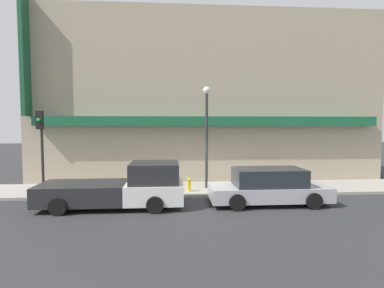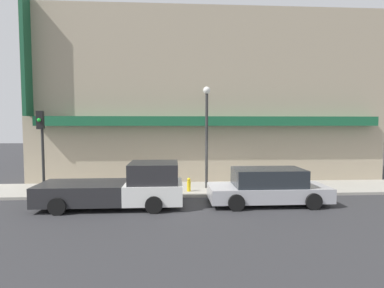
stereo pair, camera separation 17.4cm
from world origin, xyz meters
TOP-DOWN VIEW (x-y plane):
  - ground_plane at (0.00, 0.00)m, footprint 80.00×80.00m
  - sidewalk at (0.00, 1.51)m, footprint 36.00×3.02m
  - building at (-0.02, 4.50)m, footprint 19.80×3.80m
  - pickup_truck at (-4.05, -1.26)m, footprint 5.60×2.23m
  - parked_car at (1.88, -1.26)m, footprint 4.84×2.00m
  - fire_hydrant at (-1.28, 0.72)m, footprint 0.17×0.17m
  - street_lamp at (-0.36, 1.43)m, footprint 0.36×0.36m
  - traffic_light at (-7.81, 0.40)m, footprint 0.28×0.42m

SIDE VIEW (x-z plane):
  - ground_plane at x=0.00m, z-range 0.00..0.00m
  - sidewalk at x=0.00m, z-range 0.00..0.13m
  - fire_hydrant at x=-1.28m, z-range 0.13..0.77m
  - parked_car at x=1.88m, z-range -0.02..1.45m
  - pickup_truck at x=-4.05m, z-range -0.12..1.65m
  - traffic_light at x=-7.81m, z-range 0.83..4.57m
  - street_lamp at x=-0.36m, z-range 0.80..5.78m
  - building at x=-0.02m, z-range -0.16..9.77m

